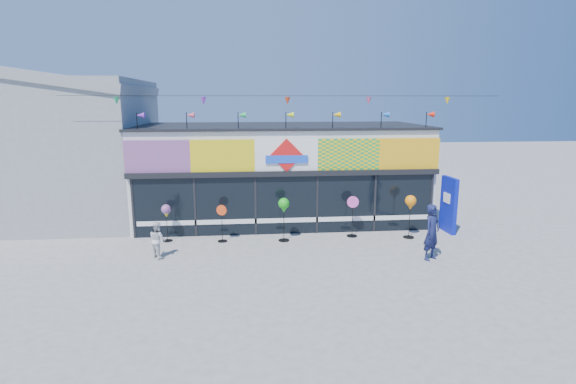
{
  "coord_description": "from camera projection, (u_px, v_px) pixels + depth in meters",
  "views": [
    {
      "loc": [
        -1.52,
        -13.46,
        5.16
      ],
      "look_at": [
        -0.07,
        2.0,
        1.96
      ],
      "focal_mm": 28.0,
      "sensor_mm": 36.0,
      "label": 1
    }
  ],
  "objects": [
    {
      "name": "adult_man",
      "position": [
        432.0,
        232.0,
        14.61
      ],
      "size": [
        0.81,
        0.75,
        1.85
      ],
      "primitive_type": "imported",
      "rotation": [
        0.0,
        0.0,
        0.61
      ],
      "color": "#151B44",
      "rests_on": "ground"
    },
    {
      "name": "spinner_4",
      "position": [
        410.0,
        204.0,
        16.86
      ],
      "size": [
        0.42,
        0.42,
        1.65
      ],
      "color": "black",
      "rests_on": "ground"
    },
    {
      "name": "kite_shop",
      "position": [
        281.0,
        172.0,
        19.69
      ],
      "size": [
        16.0,
        5.7,
        5.31
      ],
      "color": "white",
      "rests_on": "ground"
    },
    {
      "name": "spinner_1",
      "position": [
        222.0,
        222.0,
        16.51
      ],
      "size": [
        0.38,
        0.35,
        1.39
      ],
      "color": "black",
      "rests_on": "ground"
    },
    {
      "name": "blue_sign",
      "position": [
        449.0,
        205.0,
        17.7
      ],
      "size": [
        0.23,
        1.11,
        2.2
      ],
      "rotation": [
        0.0,
        0.0,
        0.05
      ],
      "color": "#0A17A3",
      "rests_on": "ground"
    },
    {
      "name": "spinner_3",
      "position": [
        353.0,
        215.0,
        17.12
      ],
      "size": [
        0.44,
        0.4,
        1.58
      ],
      "color": "black",
      "rests_on": "ground"
    },
    {
      "name": "child",
      "position": [
        158.0,
        240.0,
        14.88
      ],
      "size": [
        0.65,
        0.67,
        1.22
      ],
      "primitive_type": "imported",
      "rotation": [
        0.0,
        0.0,
        2.28
      ],
      "color": "silver",
      "rests_on": "ground"
    },
    {
      "name": "spinner_2",
      "position": [
        284.0,
        207.0,
        16.48
      ],
      "size": [
        0.41,
        0.41,
        1.63
      ],
      "color": "black",
      "rests_on": "ground"
    },
    {
      "name": "spinner_0",
      "position": [
        166.0,
        212.0,
        16.48
      ],
      "size": [
        0.35,
        0.35,
        1.4
      ],
      "color": "black",
      "rests_on": "ground"
    },
    {
      "name": "neighbour_building",
      "position": [
        51.0,
        145.0,
        19.58
      ],
      "size": [
        8.18,
        7.2,
        6.87
      ],
      "color": "gray",
      "rests_on": "ground"
    },
    {
      "name": "ground",
      "position": [
        296.0,
        265.0,
        14.31
      ],
      "size": [
        80.0,
        80.0,
        0.0
      ],
      "primitive_type": "plane",
      "color": "slate",
      "rests_on": "ground"
    }
  ]
}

